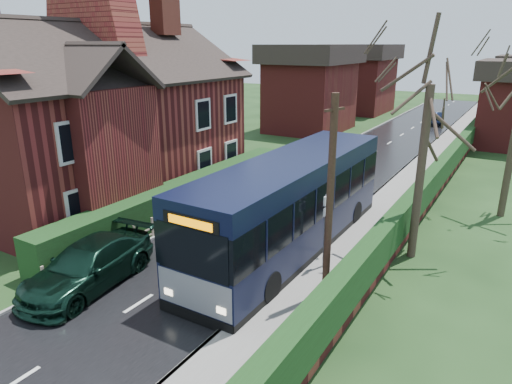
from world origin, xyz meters
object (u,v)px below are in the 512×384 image
Objects in this scene: brick_house at (102,114)px; car_green at (88,265)px; bus_stop_sign at (325,221)px; car_silver at (250,180)px; bus at (291,206)px; telegraph_pole at (330,202)px.

car_green is (6.54, -6.76, -3.64)m from brick_house.
car_green is 1.80× the size of bus_stop_sign.
car_green is at bearing -98.57° from car_silver.
telegraph_pole is at bearing -45.61° from bus.
car_silver is at bearing 136.74° from bus_stop_sign.
bus is at bearing 46.48° from car_green.
bus is 1.87× the size of telegraph_pole.
car_green is at bearing -138.46° from telegraph_pole.
brick_house is at bearing -155.85° from car_silver.
bus_stop_sign is at bearing 131.03° from telegraph_pole.
brick_house is 2.28× the size of telegraph_pole.
brick_house reaches higher than car_green.
bus_stop_sign is 2.36m from telegraph_pole.
telegraph_pole is at bearing 17.94° from car_green.
brick_house reaches higher than bus.
car_green is at bearing -125.96° from bus.
bus_stop_sign is at bearing -27.31° from bus.
brick_house is at bearing 170.52° from bus_stop_sign.
car_silver is at bearing 35.87° from brick_house.
brick_house is 8.16m from car_silver.
car_green is at bearing -142.66° from bus_stop_sign.
brick_house is 1.22× the size of bus.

